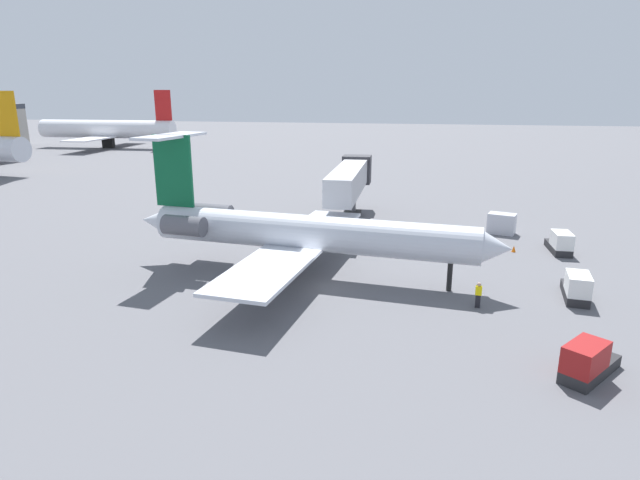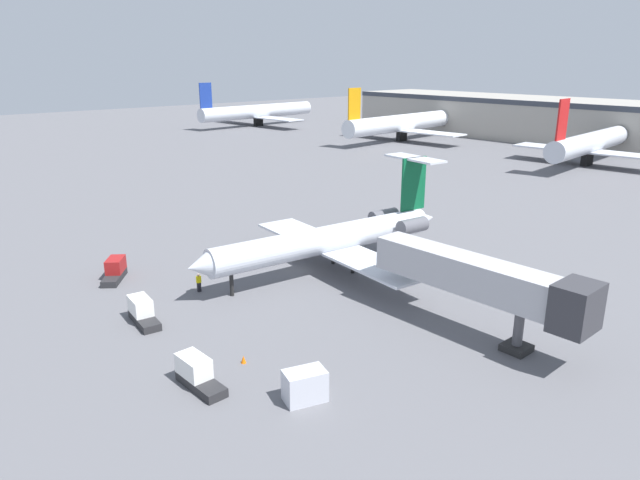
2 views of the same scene
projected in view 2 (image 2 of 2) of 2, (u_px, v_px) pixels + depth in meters
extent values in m
cube|color=#5B5B60|center=(308.00, 270.00, 56.68)|extent=(400.00, 400.00, 0.10)
cylinder|color=silver|center=(326.00, 240.00, 55.02)|extent=(5.12, 24.38, 2.62)
cone|color=silver|center=(200.00, 266.00, 47.96)|extent=(2.70, 2.45, 2.49)
cone|color=silver|center=(425.00, 219.00, 62.14)|extent=(2.48, 2.82, 2.23)
cube|color=silver|center=(375.00, 265.00, 51.17)|extent=(10.86, 5.46, 0.24)
cube|color=silver|center=(301.00, 233.00, 60.57)|extent=(10.86, 5.46, 0.24)
cylinder|color=#595960|center=(413.00, 226.00, 58.16)|extent=(1.82, 3.34, 1.50)
cylinder|color=#595960|center=(384.00, 216.00, 61.61)|extent=(1.82, 3.34, 1.50)
cube|color=#0C5933|center=(413.00, 184.00, 59.88)|extent=(0.57, 3.21, 5.53)
cube|color=silver|center=(415.00, 158.00, 59.08)|extent=(7.01, 3.09, 0.20)
cylinder|color=black|center=(232.00, 285.00, 50.18)|extent=(0.36, 0.36, 2.01)
cylinder|color=black|center=(353.00, 263.00, 55.56)|extent=(0.36, 0.36, 2.01)
cylinder|color=black|center=(333.00, 254.00, 58.06)|extent=(0.36, 0.36, 2.01)
cube|color=#ADADB2|center=(471.00, 275.00, 42.45)|extent=(16.51, 2.96, 2.60)
cube|color=#333338|center=(576.00, 307.00, 36.91)|extent=(2.47, 3.25, 3.20)
cylinder|color=#4C4C51|center=(518.00, 330.00, 40.42)|extent=(0.70, 0.70, 3.30)
cube|color=#262626|center=(516.00, 348.00, 40.84)|extent=(1.80, 1.80, 0.50)
cube|color=black|center=(199.00, 287.00, 51.26)|extent=(0.27, 0.34, 0.85)
cube|color=yellow|center=(199.00, 279.00, 51.04)|extent=(0.30, 0.42, 0.60)
sphere|color=tan|center=(198.00, 275.00, 50.92)|extent=(0.24, 0.24, 0.24)
cube|color=#262628|center=(201.00, 384.00, 36.18)|extent=(4.04, 1.52, 0.60)
cube|color=white|center=(194.00, 366.00, 36.46)|extent=(2.44, 1.47, 1.30)
cube|color=#262628|center=(114.00, 277.00, 53.88)|extent=(4.03, 3.54, 0.60)
cube|color=maroon|center=(116.00, 265.00, 54.36)|extent=(2.76, 2.57, 1.30)
cube|color=#262628|center=(145.00, 320.00, 45.05)|extent=(4.14, 1.87, 0.60)
cube|color=white|center=(140.00, 305.00, 45.39)|extent=(2.55, 1.68, 1.30)
cube|color=silver|center=(305.00, 386.00, 34.72)|extent=(2.22, 2.86, 1.98)
cone|color=orange|center=(243.00, 359.00, 39.22)|extent=(0.36, 0.36, 0.55)
cylinder|color=silver|center=(258.00, 111.00, 177.66)|extent=(6.99, 41.78, 4.04)
cube|color=navy|center=(206.00, 95.00, 163.33)|extent=(0.58, 4.01, 7.00)
cube|color=silver|center=(258.00, 117.00, 178.15)|extent=(35.28, 8.48, 0.30)
cube|color=black|center=(258.00, 122.00, 178.63)|extent=(1.20, 2.80, 2.40)
cylinder|color=silver|center=(402.00, 123.00, 144.57)|extent=(7.09, 40.45, 4.20)
cube|color=orange|center=(354.00, 104.00, 130.66)|extent=(0.59, 4.01, 7.00)
cube|color=silver|center=(402.00, 130.00, 145.08)|extent=(34.15, 8.42, 0.30)
cube|color=black|center=(402.00, 136.00, 145.56)|extent=(1.20, 2.80, 2.40)
cylinder|color=silver|center=(589.00, 143.00, 110.96)|extent=(7.21, 33.64, 3.93)
cube|color=red|center=(563.00, 120.00, 99.14)|extent=(0.69, 4.01, 7.00)
cube|color=silver|center=(588.00, 151.00, 111.43)|extent=(28.53, 8.73, 0.30)
cube|color=black|center=(587.00, 159.00, 111.91)|extent=(1.20, 2.80, 2.40)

